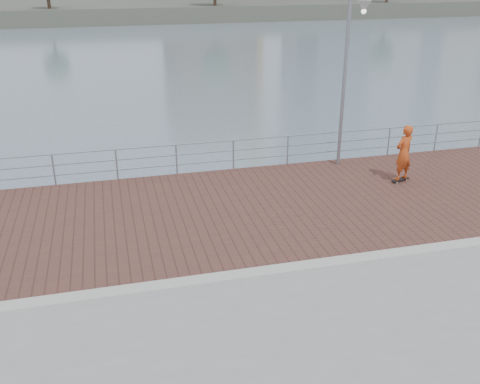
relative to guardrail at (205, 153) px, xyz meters
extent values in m
plane|color=slate|center=(0.00, -7.00, -2.69)|extent=(400.00, 400.00, 0.00)
cube|color=brown|center=(0.00, -3.40, -0.68)|extent=(40.00, 6.80, 0.02)
cube|color=#B7B5AD|center=(0.00, -7.00, -0.66)|extent=(40.00, 0.40, 0.06)
cylinder|color=#8C9EA8|center=(-5.13, 0.00, -0.14)|extent=(0.06, 0.06, 1.10)
cylinder|color=#8C9EA8|center=(-3.08, 0.00, -0.14)|extent=(0.06, 0.06, 1.10)
cylinder|color=#8C9EA8|center=(-1.03, 0.00, -0.14)|extent=(0.06, 0.06, 1.10)
cylinder|color=#8C9EA8|center=(1.03, 0.00, -0.14)|extent=(0.06, 0.06, 1.10)
cylinder|color=#8C9EA8|center=(3.08, 0.00, -0.14)|extent=(0.06, 0.06, 1.10)
cylinder|color=#8C9EA8|center=(5.13, 0.00, -0.14)|extent=(0.06, 0.06, 1.10)
cylinder|color=#8C9EA8|center=(7.18, 0.00, -0.14)|extent=(0.06, 0.06, 1.10)
cylinder|color=#8C9EA8|center=(9.24, 0.00, -0.14)|extent=(0.06, 0.06, 1.10)
cylinder|color=#8C9EA8|center=(0.00, 0.00, 0.41)|extent=(39.00, 0.05, 0.05)
cylinder|color=#8C9EA8|center=(0.00, 0.00, 0.03)|extent=(39.00, 0.05, 0.05)
cylinder|color=#8C9EA8|center=(0.00, 0.00, -0.33)|extent=(39.00, 0.05, 0.05)
cylinder|color=gray|center=(4.89, -0.50, 2.36)|extent=(0.12, 0.12, 6.11)
cube|color=black|center=(6.28, -2.58, -0.60)|extent=(0.75, 0.41, 0.03)
cylinder|color=beige|center=(6.08, -2.72, -0.64)|extent=(0.06, 0.05, 0.06)
cylinder|color=beige|center=(6.52, -2.57, -0.64)|extent=(0.06, 0.05, 0.06)
cylinder|color=beige|center=(6.04, -2.59, -0.64)|extent=(0.06, 0.05, 0.06)
cylinder|color=beige|center=(6.48, -2.44, -0.64)|extent=(0.06, 0.05, 0.06)
imported|color=#C5491A|center=(6.28, -2.58, 0.36)|extent=(0.80, 0.65, 1.90)
camera|label=1|loc=(-3.21, -17.63, 6.24)|focal=40.00mm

